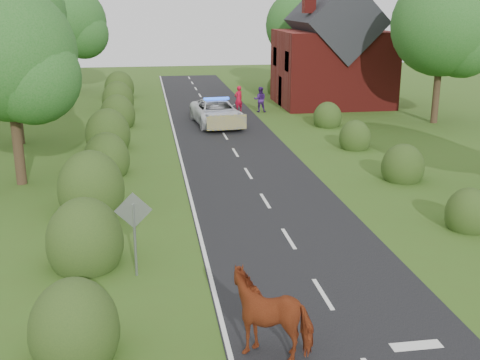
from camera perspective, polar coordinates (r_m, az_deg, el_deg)
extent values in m
plane|color=#3A571C|center=(16.75, 7.86, -10.72)|extent=(120.00, 120.00, 0.00)
cube|color=black|center=(30.51, -0.17, 2.15)|extent=(6.00, 70.00, 0.02)
cube|color=white|center=(16.74, 7.86, -10.64)|extent=(0.12, 1.80, 0.01)
cube|color=white|center=(20.24, 4.63, -5.55)|extent=(0.12, 1.80, 0.01)
cube|color=white|center=(23.90, 2.40, -1.97)|extent=(0.12, 1.80, 0.01)
cube|color=white|center=(27.65, 0.78, 0.64)|extent=(0.12, 1.80, 0.01)
cube|color=white|center=(31.47, -0.45, 2.63)|extent=(0.12, 1.80, 0.01)
cube|color=white|center=(35.32, -1.41, 4.19)|extent=(0.12, 1.80, 0.01)
cube|color=white|center=(39.21, -2.19, 5.43)|extent=(0.12, 1.80, 0.01)
cube|color=white|center=(43.12, -2.83, 6.45)|extent=(0.12, 1.80, 0.01)
cube|color=white|center=(47.04, -3.37, 7.31)|extent=(0.12, 1.80, 0.01)
cube|color=white|center=(50.97, -3.82, 8.02)|extent=(0.12, 1.80, 0.01)
cube|color=white|center=(54.91, -4.21, 8.64)|extent=(0.12, 1.80, 0.01)
cube|color=white|center=(58.86, -4.55, 9.17)|extent=(0.12, 1.80, 0.01)
cube|color=white|center=(62.82, -4.85, 9.64)|extent=(0.12, 1.80, 0.01)
cube|color=white|center=(30.22, -5.61, 1.96)|extent=(0.12, 70.00, 0.01)
cube|color=white|center=(14.94, 16.37, -14.83)|extent=(1.20, 0.35, 0.01)
ellipsoid|color=#2B431A|center=(14.17, -15.41, -13.60)|extent=(2.00, 2.10, 2.40)
ellipsoid|color=#2B431A|center=(18.64, -14.48, -5.68)|extent=(2.30, 2.41, 2.70)
ellipsoid|color=#2B431A|center=(23.32, -13.93, -0.88)|extent=(2.50, 2.62, 3.00)
ellipsoid|color=#2B431A|center=(28.14, -12.53, 1.92)|extent=(2.10, 2.20, 2.50)
ellipsoid|color=#2B431A|center=(32.99, -12.42, 4.22)|extent=(2.40, 2.52, 2.80)
ellipsoid|color=#2B431A|center=(38.86, -11.52, 6.04)|extent=(2.20, 2.31, 2.60)
ellipsoid|color=#2B431A|center=(44.77, -11.50, 7.46)|extent=(2.30, 2.41, 2.70)
ellipsoid|color=#2B431A|center=(50.71, -11.37, 8.54)|extent=(2.40, 2.52, 2.80)
ellipsoid|color=#2B431A|center=(22.39, 20.83, -3.06)|extent=(1.60, 1.68, 1.90)
ellipsoid|color=#2B431A|center=(27.55, 15.17, 1.18)|extent=(1.90, 2.00, 2.10)
ellipsoid|color=#2B431A|center=(32.92, 10.84, 3.90)|extent=(1.70, 1.78, 2.00)
ellipsoid|color=#2B431A|center=(38.58, 8.29, 5.88)|extent=(1.80, 1.89, 2.00)
ellipsoid|color=#2B431A|center=(51.90, 3.53, 8.77)|extent=(1.70, 1.78, 2.00)
cylinder|color=#332316|center=(27.36, -20.36, 3.64)|extent=(0.44, 0.44, 3.96)
sphere|color=#1A5519|center=(26.84, -21.14, 11.14)|extent=(5.60, 5.60, 5.60)
sphere|color=#3F6F30|center=(26.19, -19.06, 9.24)|extent=(3.92, 3.92, 3.92)
cylinder|color=#332316|center=(35.38, -20.35, 6.22)|extent=(0.44, 0.44, 3.74)
sphere|color=#1A5519|center=(34.98, -20.92, 11.69)|extent=(5.60, 5.60, 5.60)
sphere|color=#3F6F30|center=(34.32, -19.33, 10.34)|extent=(3.92, 3.92, 3.92)
cylinder|color=#332316|center=(45.30, -19.96, 9.05)|extent=(0.44, 0.44, 4.84)
sphere|color=#1A5519|center=(45.01, -20.52, 14.60)|extent=(6.80, 6.80, 6.80)
sphere|color=#3F6F30|center=(44.16, -18.99, 13.28)|extent=(4.76, 4.76, 4.76)
cylinder|color=#332316|center=(54.81, -15.44, 10.26)|extent=(0.44, 0.44, 4.18)
sphere|color=#1A5519|center=(54.55, -15.76, 14.22)|extent=(6.00, 6.00, 6.00)
sphere|color=#3F6F30|center=(53.89, -14.61, 13.26)|extent=(4.20, 4.20, 4.20)
cylinder|color=#332316|center=(41.02, 18.15, 8.21)|extent=(0.44, 0.44, 4.40)
sphere|color=#1A5519|center=(40.68, 18.67, 13.78)|extent=(6.40, 6.40, 6.40)
sphere|color=#3F6F30|center=(40.69, 20.39, 12.20)|extent=(4.48, 4.48, 4.48)
cylinder|color=#332316|center=(54.21, 5.61, 10.58)|extent=(0.44, 0.44, 3.96)
sphere|color=#1A5519|center=(53.95, 5.72, 14.39)|extent=(6.00, 6.00, 6.00)
sphere|color=#3F6F30|center=(53.69, 6.98, 13.38)|extent=(4.20, 4.20, 4.20)
cylinder|color=gray|center=(17.48, -9.94, -5.64)|extent=(0.08, 0.08, 2.20)
cube|color=gray|center=(17.16, -10.08, -2.86)|extent=(1.06, 0.04, 1.06)
cube|color=maroon|center=(46.62, 8.72, 10.44)|extent=(8.00, 7.00, 5.50)
cube|color=black|center=(46.39, 8.92, 14.68)|extent=(5.94, 7.40, 5.94)
cube|color=maroon|center=(43.74, 6.57, 16.49)|extent=(0.80, 0.80, 1.60)
imported|color=maroon|center=(13.91, 3.09, -12.88)|extent=(2.55, 1.91, 1.61)
imported|color=silver|center=(38.53, -2.24, 6.42)|extent=(3.18, 6.02, 1.61)
cube|color=yellow|center=(35.73, -1.26, 5.48)|extent=(2.40, 0.27, 0.89)
cube|color=blue|center=(38.38, -2.26, 7.72)|extent=(1.62, 0.42, 0.14)
imported|color=#B60D27|center=(43.23, -0.14, 7.70)|extent=(0.80, 0.71, 1.84)
imported|color=#3E1B69|center=(43.12, 1.92, 7.64)|extent=(0.99, 0.84, 1.79)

